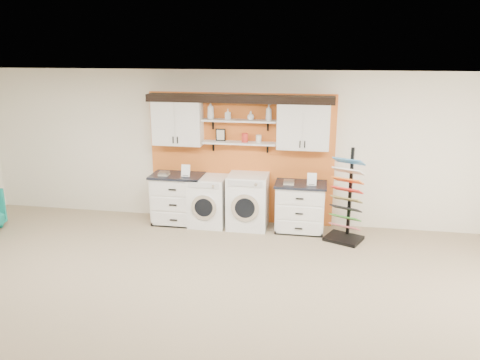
% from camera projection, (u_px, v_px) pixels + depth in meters
% --- Properties ---
extents(floor, '(10.00, 10.00, 0.00)m').
position_uv_depth(floor, '(179.00, 345.00, 5.18)').
color(floor, gray).
rests_on(floor, ground).
extents(ceiling, '(10.00, 10.00, 0.00)m').
position_uv_depth(ceiling, '(169.00, 88.00, 4.42)').
color(ceiling, white).
rests_on(ceiling, wall_back).
extents(wall_back, '(10.00, 0.00, 10.00)m').
position_uv_depth(wall_back, '(241.00, 148.00, 8.59)').
color(wall_back, silver).
rests_on(wall_back, floor).
extents(accent_panel, '(3.40, 0.07, 2.40)m').
position_uv_depth(accent_panel, '(241.00, 159.00, 8.61)').
color(accent_panel, orange).
rests_on(accent_panel, wall_back).
extents(upper_cabinet_left, '(0.90, 0.35, 0.84)m').
position_uv_depth(upper_cabinet_left, '(178.00, 122.00, 8.45)').
color(upper_cabinet_left, white).
rests_on(upper_cabinet_left, wall_back).
extents(upper_cabinet_right, '(0.90, 0.35, 0.84)m').
position_uv_depth(upper_cabinet_right, '(303.00, 125.00, 8.07)').
color(upper_cabinet_right, white).
rests_on(upper_cabinet_right, wall_back).
extents(shelf_lower, '(1.32, 0.28, 0.03)m').
position_uv_depth(shelf_lower, '(239.00, 143.00, 8.36)').
color(shelf_lower, white).
rests_on(shelf_lower, wall_back).
extents(shelf_upper, '(1.32, 0.28, 0.03)m').
position_uv_depth(shelf_upper, '(239.00, 121.00, 8.25)').
color(shelf_upper, white).
rests_on(shelf_upper, wall_back).
extents(crown_molding, '(3.30, 0.41, 0.13)m').
position_uv_depth(crown_molding, '(239.00, 98.00, 8.16)').
color(crown_molding, black).
rests_on(crown_molding, wall_back).
extents(picture_frame, '(0.18, 0.02, 0.22)m').
position_uv_depth(picture_frame, '(221.00, 135.00, 8.43)').
color(picture_frame, black).
rests_on(picture_frame, shelf_lower).
extents(canister_red, '(0.11, 0.11, 0.16)m').
position_uv_depth(canister_red, '(245.00, 138.00, 8.32)').
color(canister_red, red).
rests_on(canister_red, shelf_lower).
extents(canister_cream, '(0.10, 0.10, 0.14)m').
position_uv_depth(canister_cream, '(259.00, 139.00, 8.28)').
color(canister_cream, silver).
rests_on(canister_cream, shelf_lower).
extents(base_cabinet_left, '(0.95, 0.66, 0.93)m').
position_uv_depth(base_cabinet_left, '(178.00, 199.00, 8.69)').
color(base_cabinet_left, white).
rests_on(base_cabinet_left, floor).
extents(base_cabinet_right, '(0.90, 0.66, 0.88)m').
position_uv_depth(base_cabinet_right, '(300.00, 207.00, 8.32)').
color(base_cabinet_right, white).
rests_on(base_cabinet_right, floor).
extents(washer, '(0.66, 0.71, 0.92)m').
position_uv_depth(washer, '(208.00, 201.00, 8.59)').
color(washer, white).
rests_on(washer, floor).
extents(dryer, '(0.71, 0.71, 0.99)m').
position_uv_depth(dryer, '(248.00, 201.00, 8.46)').
color(dryer, white).
rests_on(dryer, floor).
extents(sample_rack, '(0.72, 0.67, 1.58)m').
position_uv_depth(sample_rack, '(346.00, 211.00, 7.88)').
color(sample_rack, black).
rests_on(sample_rack, floor).
extents(soap_bottle_a, '(0.13, 0.13, 0.31)m').
position_uv_depth(soap_bottle_a, '(211.00, 110.00, 8.29)').
color(soap_bottle_a, silver).
rests_on(soap_bottle_a, shelf_upper).
extents(soap_bottle_b, '(0.10, 0.10, 0.19)m').
position_uv_depth(soap_bottle_b, '(228.00, 114.00, 8.26)').
color(soap_bottle_b, silver).
rests_on(soap_bottle_b, shelf_upper).
extents(soap_bottle_c, '(0.17, 0.17, 0.16)m').
position_uv_depth(soap_bottle_c, '(251.00, 116.00, 8.20)').
color(soap_bottle_c, silver).
rests_on(soap_bottle_c, shelf_upper).
extents(soap_bottle_d, '(0.15, 0.15, 0.29)m').
position_uv_depth(soap_bottle_d, '(269.00, 112.00, 8.12)').
color(soap_bottle_d, silver).
rests_on(soap_bottle_d, shelf_upper).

